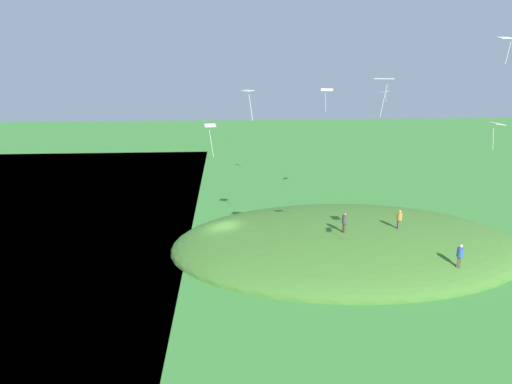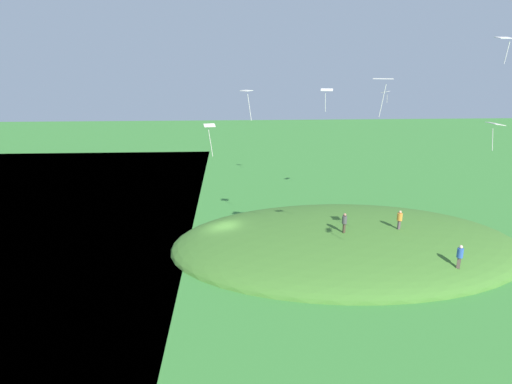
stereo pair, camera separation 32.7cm
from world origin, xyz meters
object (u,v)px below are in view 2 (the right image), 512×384
(kite_1, at_px, (210,128))
(kite_4, at_px, (247,93))
(kite_2, at_px, (327,91))
(kite_7, at_px, (495,125))
(kite_0, at_px, (385,92))
(person_near_shore, at_px, (400,218))
(kite_5, at_px, (504,39))
(person_on_hilltop, at_px, (460,254))
(kite_6, at_px, (383,80))
(person_walking_path, at_px, (344,221))

(kite_1, distance_m, kite_4, 4.65)
(kite_2, distance_m, kite_7, 11.72)
(kite_0, bearing_deg, kite_1, -141.80)
(person_near_shore, height_order, kite_5, kite_5)
(kite_4, relative_size, kite_7, 1.14)
(person_near_shore, relative_size, kite_7, 1.06)
(person_on_hilltop, relative_size, kite_6, 0.80)
(person_walking_path, distance_m, kite_7, 14.31)
(kite_0, distance_m, kite_2, 12.94)
(person_walking_path, bearing_deg, kite_7, 92.77)
(kite_0, height_order, kite_1, kite_0)
(person_walking_path, height_order, kite_2, kite_2)
(kite_2, distance_m, kite_4, 8.31)
(kite_2, bearing_deg, person_near_shore, 12.66)
(kite_0, distance_m, kite_5, 21.54)
(person_on_hilltop, xyz_separation_m, kite_5, (-3.01, -6.56, 14.63))
(kite_0, xyz_separation_m, kite_7, (0.41, -18.41, -0.45))
(kite_6, bearing_deg, person_near_shore, 57.42)
(person_on_hilltop, xyz_separation_m, kite_2, (-9.47, 4.30, 11.37))
(kite_7, bearing_deg, kite_2, 135.34)
(person_on_hilltop, height_order, kite_5, kite_5)
(kite_6, bearing_deg, kite_7, -18.44)
(kite_2, xyz_separation_m, kite_4, (-6.08, -5.67, 0.31))
(person_on_hilltop, height_order, kite_1, kite_1)
(person_near_shore, xyz_separation_m, kite_7, (1.22, -9.77, 9.30))
(kite_0, height_order, kite_4, kite_4)
(person_on_hilltop, xyz_separation_m, kite_0, (-1.60, 14.53, 10.46))
(person_on_hilltop, bearing_deg, kite_5, 89.62)
(person_walking_path, distance_m, person_on_hilltop, 9.01)
(kite_2, bearing_deg, person_walking_path, 22.62)
(kite_1, bearing_deg, kite_6, -17.84)
(kite_5, xyz_separation_m, kite_7, (1.82, 2.67, -4.63))
(kite_5, bearing_deg, kite_0, 86.17)
(person_walking_path, xyz_separation_m, kite_2, (-2.16, -0.90, 10.57))
(kite_1, relative_size, kite_2, 1.31)
(person_on_hilltop, relative_size, kite_7, 1.16)
(kite_7, bearing_deg, person_walking_path, 124.00)
(person_walking_path, distance_m, kite_2, 10.82)
(person_on_hilltop, height_order, kite_4, kite_4)
(kite_0, bearing_deg, kite_7, -88.73)
(kite_1, height_order, kite_4, kite_4)
(kite_0, xyz_separation_m, kite_6, (-5.74, -16.36, 1.97))
(kite_5, bearing_deg, kite_4, 157.53)
(person_on_hilltop, xyz_separation_m, kite_7, (-1.19, -3.89, 10.00))
(person_on_hilltop, xyz_separation_m, person_near_shore, (-2.41, 5.88, 0.71))
(kite_6, height_order, kite_7, kite_6)
(person_on_hilltop, distance_m, kite_1, 20.25)
(kite_7, bearing_deg, kite_6, 161.56)
(person_near_shore, bearing_deg, person_walking_path, -19.57)
(person_near_shore, distance_m, kite_0, 13.05)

